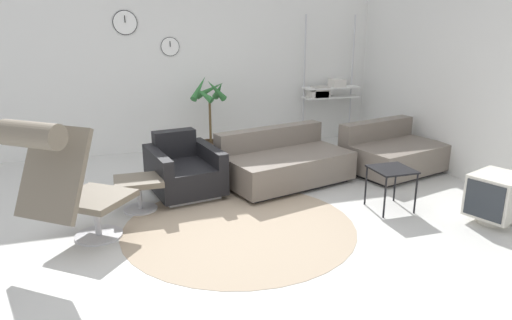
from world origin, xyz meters
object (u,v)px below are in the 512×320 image
at_px(crt_television, 496,197).
at_px(shelf_unit, 326,90).
at_px(potted_plant, 210,125).
at_px(couch_second, 392,154).
at_px(couch_low, 284,164).
at_px(ottoman, 139,186).
at_px(armchair_red, 184,172).
at_px(lounge_chair, 64,175).
at_px(side_table, 392,173).

bearing_deg(crt_television, shelf_unit, -17.42).
bearing_deg(potted_plant, couch_second, -33.92).
height_order(couch_low, crt_television, couch_low).
height_order(ottoman, armchair_red, armchair_red).
bearing_deg(lounge_chair, ottoman, 90.00).
distance_m(couch_second, shelf_unit, 1.86).
xyz_separation_m(ottoman, couch_low, (1.80, 0.38, -0.03)).
height_order(lounge_chair, side_table, lounge_chair).
relative_size(side_table, crt_television, 0.74).
relative_size(couch_second, shelf_unit, 0.69).
distance_m(armchair_red, couch_low, 1.26).
bearing_deg(shelf_unit, ottoman, -146.72).
bearing_deg(crt_television, couch_low, 21.18).
distance_m(couch_low, shelf_unit, 2.31).
bearing_deg(ottoman, shelf_unit, 33.28).
distance_m(ottoman, armchair_red, 0.67).
bearing_deg(couch_low, armchair_red, -15.36).
relative_size(ottoman, shelf_unit, 0.24).
xyz_separation_m(side_table, crt_television, (0.81, -0.62, -0.14)).
bearing_deg(ottoman, armchair_red, 35.67).
distance_m(side_table, shelf_unit, 2.99).
distance_m(couch_second, potted_plant, 2.64).
relative_size(armchair_red, crt_television, 1.61).
bearing_deg(couch_low, shelf_unit, -143.94).
height_order(lounge_chair, potted_plant, lounge_chair).
relative_size(potted_plant, shelf_unit, 0.58).
bearing_deg(lounge_chair, crt_television, 29.60).
xyz_separation_m(couch_low, shelf_unit, (1.40, 1.72, 0.64)).
distance_m(ottoman, crt_television, 3.67).
relative_size(side_table, shelf_unit, 0.22).
distance_m(ottoman, couch_low, 1.84).
distance_m(couch_low, side_table, 1.41).
height_order(lounge_chair, armchair_red, lounge_chair).
height_order(couch_second, crt_television, couch_second).
relative_size(armchair_red, potted_plant, 0.82).
xyz_separation_m(couch_second, potted_plant, (-2.18, 1.47, 0.24)).
bearing_deg(couch_second, potted_plant, -48.75).
xyz_separation_m(couch_second, side_table, (-0.78, -1.14, 0.16)).
xyz_separation_m(armchair_red, side_table, (2.04, -1.18, 0.15)).
bearing_deg(lounge_chair, side_table, 38.45).
distance_m(ottoman, couch_second, 3.37).
xyz_separation_m(lounge_chair, couch_low, (2.43, 1.18, -0.48)).
height_order(couch_second, shelf_unit, shelf_unit).
relative_size(armchair_red, couch_low, 0.58).
height_order(couch_low, potted_plant, potted_plant).
relative_size(armchair_red, couch_second, 0.70).
relative_size(couch_second, potted_plant, 1.18).
height_order(ottoman, side_table, side_table).
height_order(crt_television, potted_plant, potted_plant).
bearing_deg(potted_plant, ottoman, -122.81).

